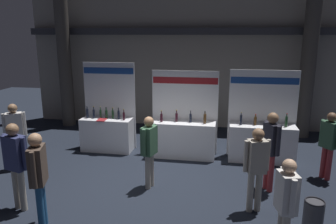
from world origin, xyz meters
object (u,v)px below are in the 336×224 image
visitor_8 (271,145)px  visitor_1 (16,159)px  visitor_7 (38,172)px  visitor_0 (286,200)px  exhibitor_booth_1 (183,135)px  exhibitor_booth_2 (262,139)px  visitor_5 (149,146)px  trash_bin (313,220)px  exhibitor_booth_0 (108,130)px  visitor_4 (329,140)px  visitor_6 (256,163)px  visitor_3 (15,130)px

visitor_8 → visitor_1: bearing=81.9°
visitor_7 → visitor_8: 4.69m
visitor_0 → visitor_7: 4.11m
exhibitor_booth_1 → exhibitor_booth_2: bearing=1.4°
exhibitor_booth_1 → visitor_5: size_ratio=1.45×
trash_bin → visitor_0: 0.97m
visitor_1 → visitor_7: bearing=164.4°
visitor_5 → visitor_1: bearing=-44.2°
exhibitor_booth_1 → visitor_5: exhibitor_booth_1 is taller
visitor_0 → visitor_1: size_ratio=0.91×
exhibitor_booth_0 → visitor_8: 4.79m
visitor_4 → visitor_8: visitor_8 is taller
trash_bin → visitor_1: 5.48m
exhibitor_booth_0 → visitor_1: 3.59m
exhibitor_booth_0 → visitor_8: bearing=-22.8°
exhibitor_booth_1 → visitor_0: 4.46m
visitor_4 → visitor_6: (-1.82, -1.79, 0.03)m
visitor_5 → exhibitor_booth_2: bearing=143.7°
exhibitor_booth_2 → visitor_6: (-0.41, -2.73, 0.39)m
visitor_0 → visitor_4: size_ratio=0.99×
exhibitor_booth_2 → visitor_5: size_ratio=1.48×
exhibitor_booth_0 → exhibitor_booth_2: bearing=-1.0°
visitor_7 → visitor_4: bearing=100.1°
visitor_3 → visitor_4: bearing=-26.8°
exhibitor_booth_2 → trash_bin: size_ratio=3.40×
visitor_4 → visitor_7: bearing=-96.3°
visitor_5 → visitor_8: bearing=112.2°
visitor_4 → visitor_8: (-1.43, -0.83, 0.08)m
trash_bin → visitor_4: 2.78m
visitor_1 → visitor_6: size_ratio=1.04×
exhibitor_booth_1 → visitor_6: exhibitor_booth_1 is taller
visitor_1 → exhibitor_booth_0: bearing=-82.2°
exhibitor_booth_1 → visitor_8: (2.12, -1.72, 0.45)m
visitor_4 → visitor_3: bearing=-119.1°
exhibitor_booth_0 → visitor_1: exhibitor_booth_0 is taller
visitor_4 → visitor_7: size_ratio=0.93×
visitor_0 → visitor_3: 6.57m
visitor_6 → visitor_7: 3.97m
visitor_5 → visitor_8: 2.64m
visitor_4 → visitor_6: 2.55m
trash_bin → visitor_4: visitor_4 is taller
trash_bin → visitor_4: bearing=70.0°
exhibitor_booth_2 → visitor_8: 1.83m
exhibitor_booth_2 → visitor_7: size_ratio=1.39×
visitor_7 → visitor_3: bearing=-156.3°
visitor_0 → visitor_6: (-0.32, 1.27, 0.05)m
visitor_0 → visitor_1: (-4.86, 0.56, 0.11)m
visitor_4 → trash_bin: bearing=-54.3°
visitor_0 → visitor_6: size_ratio=0.95×
exhibitor_booth_0 → visitor_3: bearing=-136.5°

